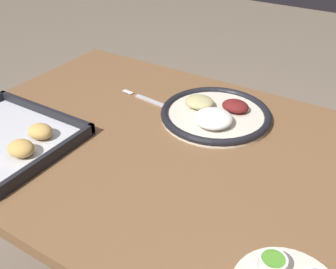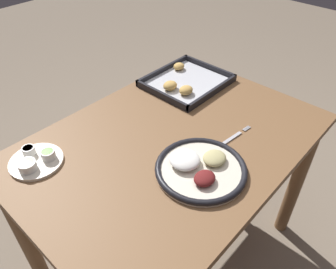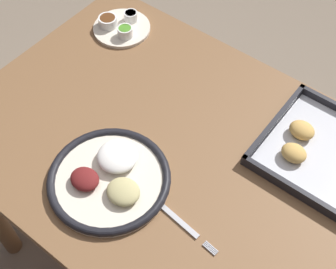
% 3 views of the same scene
% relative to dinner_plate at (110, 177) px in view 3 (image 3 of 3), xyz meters
% --- Properties ---
extents(ground_plane, '(8.00, 8.00, 0.00)m').
position_rel_dinner_plate_xyz_m(ground_plane, '(0.06, 0.17, -0.73)').
color(ground_plane, '#7A6B59').
extents(dining_table, '(1.08, 0.77, 0.72)m').
position_rel_dinner_plate_xyz_m(dining_table, '(0.06, 0.17, -0.13)').
color(dining_table, brown).
rests_on(dining_table, ground_plane).
extents(dinner_plate, '(0.29, 0.29, 0.05)m').
position_rel_dinner_plate_xyz_m(dinner_plate, '(0.00, 0.00, 0.00)').
color(dinner_plate, beige).
rests_on(dinner_plate, dining_table).
extents(fork, '(0.23, 0.04, 0.00)m').
position_rel_dinner_plate_xyz_m(fork, '(0.17, 0.02, -0.01)').
color(fork, '#B2B2B7').
rests_on(fork, dining_table).
extents(saucer_plate, '(0.17, 0.17, 0.04)m').
position_rel_dinner_plate_xyz_m(saucer_plate, '(-0.33, 0.41, 0.00)').
color(saucer_plate, beige).
rests_on(saucer_plate, dining_table).
extents(baking_tray, '(0.34, 0.30, 0.04)m').
position_rel_dinner_plate_xyz_m(baking_tray, '(0.37, 0.37, -0.00)').
color(baking_tray, black).
rests_on(baking_tray, dining_table).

